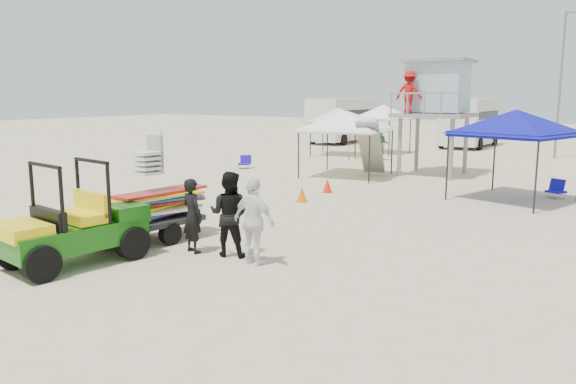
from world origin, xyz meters
The scene contains 21 objects.
ground centered at (0.00, 0.00, 0.00)m, with size 140.00×140.00×0.00m, color beige.
utility_cart centered at (-2.58, -0.57, 0.99)m, with size 1.78×2.97×2.12m.
surf_trailer centered at (-2.57, 1.77, 0.96)m, with size 1.69×2.69×2.36m.
man_left centered at (-1.05, 1.47, 0.84)m, with size 0.61×0.40×1.68m, color black.
man_mid centered at (-0.20, 1.72, 0.94)m, with size 0.91×0.71×1.87m, color black.
man_right centered at (0.65, 1.47, 0.92)m, with size 1.08×0.45×1.84m, color white.
lifeguard_tower centered at (-0.69, 16.70, 3.65)m, with size 3.11×3.11×4.90m.
canopy_blue centered at (3.64, 12.00, 2.89)m, with size 3.97×3.97×3.44m.
canopy_white_a centered at (-3.65, 14.20, 2.68)m, with size 3.61×3.61×3.23m.
canopy_white_b centered at (-8.06, 21.87, 2.63)m, with size 3.36×3.36×3.18m.
canopy_white_c centered at (-6.32, 24.37, 2.78)m, with size 2.95×2.95×3.33m.
umbrella_a centered at (-6.29, 19.73, 0.92)m, with size 2.01×2.05×1.85m, color red.
umbrella_b centered at (-6.15, 20.43, 0.92)m, with size 2.01×2.05×1.85m, color yellow.
cone_near centered at (-2.16, 8.00, 0.25)m, with size 0.34×0.34×0.50m, color orange.
cone_far centered at (-2.30, 10.03, 0.25)m, with size 0.34×0.34×0.50m, color red.
beach_chair_a centered at (-8.99, 13.93, 0.31)m, with size 0.73×0.84×0.64m.
beach_chair_c centered at (4.85, 13.42, 0.31)m, with size 0.71×0.78×0.64m.
rv_far_left centered at (-12.00, 29.99, 1.80)m, with size 2.64×6.80×3.25m.
rv_mid_left centered at (-3.00, 31.49, 1.80)m, with size 2.65×6.50×3.25m.
light_pole_left centered at (3.00, 27.00, 4.00)m, with size 0.14×0.14×8.00m, color slate.
distant_beachgoers centered at (2.29, 21.10, 0.86)m, with size 14.54×18.51×1.86m.
Camera 1 is at (7.34, -7.67, 3.48)m, focal length 35.00 mm.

